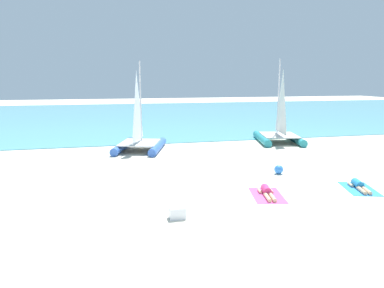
# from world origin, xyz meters

# --- Properties ---
(ground_plane) EXTENTS (120.00, 120.00, 0.00)m
(ground_plane) POSITION_xyz_m (0.00, 10.00, 0.00)
(ground_plane) COLOR beige
(ocean_water) EXTENTS (120.00, 40.00, 0.05)m
(ocean_water) POSITION_xyz_m (0.00, 32.70, 0.03)
(ocean_water) COLOR #5BB2C1
(ocean_water) RESTS_ON ground
(sailboat_blue) EXTENTS (3.72, 4.67, 5.31)m
(sailboat_blue) POSITION_xyz_m (-1.97, 10.84, 0.79)
(sailboat_blue) COLOR blue
(sailboat_blue) RESTS_ON ground
(sailboat_teal) EXTENTS (3.66, 4.79, 5.57)m
(sailboat_teal) POSITION_xyz_m (7.47, 11.46, 0.83)
(sailboat_teal) COLOR teal
(sailboat_teal) RESTS_ON ground
(towel_left) EXTENTS (1.50, 2.10, 0.01)m
(towel_left) POSITION_xyz_m (1.71, 1.04, 0.01)
(towel_left) COLOR #D84C99
(towel_left) RESTS_ON ground
(sunbather_left) EXTENTS (0.74, 1.56, 0.30)m
(sunbather_left) POSITION_xyz_m (1.73, 1.10, 0.13)
(sunbather_left) COLOR #D83372
(sunbather_left) RESTS_ON towel_left
(towel_right) EXTENTS (1.62, 2.14, 0.01)m
(towel_right) POSITION_xyz_m (5.57, 0.93, 0.01)
(towel_right) COLOR #338CD8
(towel_right) RESTS_ON ground
(sunbather_right) EXTENTS (0.84, 1.54, 0.30)m
(sunbather_right) POSITION_xyz_m (5.59, 0.99, 0.13)
(sunbather_right) COLOR #268CCC
(sunbather_right) RESTS_ON towel_right
(beach_ball) EXTENTS (0.41, 0.41, 0.41)m
(beach_ball) POSITION_xyz_m (3.58, 3.80, 0.20)
(beach_ball) COLOR #337FE5
(beach_ball) RESTS_ON ground
(cooler_box) EXTENTS (0.50, 0.36, 0.36)m
(cooler_box) POSITION_xyz_m (-1.97, -0.38, 0.18)
(cooler_box) COLOR white
(cooler_box) RESTS_ON ground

